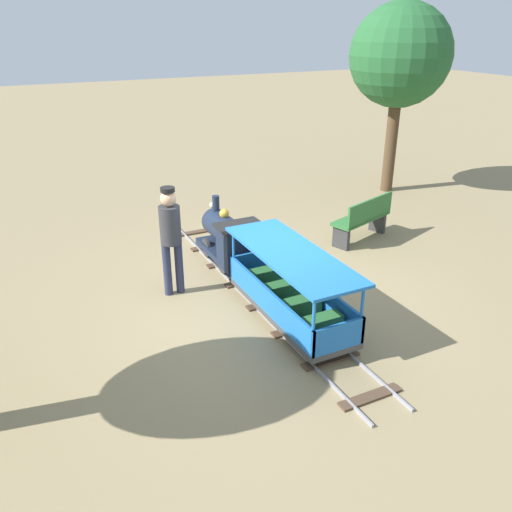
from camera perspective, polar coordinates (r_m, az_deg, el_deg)
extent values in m
plane|color=#8C7A56|center=(7.62, 1.15, -4.73)|extent=(60.00, 60.00, 0.00)
cube|color=gray|center=(7.69, -1.35, -4.26)|extent=(0.03, 6.05, 0.04)
cube|color=gray|center=(7.90, 2.04, -3.46)|extent=(0.03, 6.05, 0.04)
cube|color=#4C3828|center=(5.94, 12.30, -14.73)|extent=(0.75, 0.14, 0.03)
cube|color=#4C3828|center=(6.42, 8.11, -11.06)|extent=(0.75, 0.14, 0.03)
cube|color=#4C3828|center=(6.94, 4.62, -7.87)|extent=(0.75, 0.14, 0.03)
cube|color=#4C3828|center=(7.50, 1.67, -5.12)|extent=(0.75, 0.14, 0.03)
cube|color=#4C3828|center=(8.09, -0.84, -2.75)|extent=(0.75, 0.14, 0.03)
cube|color=#4C3828|center=(8.71, -2.98, -0.71)|extent=(0.75, 0.14, 0.03)
cube|color=#4C3828|center=(9.35, -4.84, 1.06)|extent=(0.75, 0.14, 0.03)
cube|color=#4C3828|center=(10.01, -6.46, 2.60)|extent=(0.75, 0.14, 0.03)
cube|color=#192338|center=(8.62, -2.99, 0.44)|extent=(0.63, 1.40, 0.10)
cylinder|color=#192338|center=(8.66, -3.57, 3.04)|extent=(0.44, 0.85, 0.44)
cylinder|color=#B7932D|center=(9.03, -4.63, 3.92)|extent=(0.37, 0.02, 0.37)
cylinder|color=#192338|center=(8.80, -4.39, 5.76)|extent=(0.12, 0.12, 0.25)
sphere|color=#B7932D|center=(8.52, -3.48, 4.62)|extent=(0.16, 0.16, 0.16)
cube|color=#192338|center=(8.10, -1.69, 1.32)|extent=(0.63, 0.45, 0.55)
cube|color=black|center=(7.98, -1.71, 3.26)|extent=(0.71, 0.53, 0.04)
sphere|color=#F2EAB2|center=(8.97, -4.75, 5.54)|extent=(0.10, 0.10, 0.10)
cylinder|color=#2D2D2D|center=(8.84, -5.42, 0.91)|extent=(0.05, 0.32, 0.32)
cylinder|color=#2D2D2D|center=(9.02, -2.38, 1.49)|extent=(0.05, 0.32, 0.32)
cylinder|color=#2D2D2D|center=(8.24, -3.65, -0.83)|extent=(0.05, 0.32, 0.32)
cylinder|color=#2D2D2D|center=(8.43, -0.43, -0.17)|extent=(0.05, 0.32, 0.32)
cube|color=#3F3F3F|center=(7.02, 3.69, -5.82)|extent=(0.71, 2.25, 0.08)
cube|color=blue|center=(6.77, 1.25, -4.90)|extent=(0.04, 2.25, 0.35)
cube|color=blue|center=(7.07, 6.11, -3.69)|extent=(0.04, 2.25, 0.35)
cube|color=blue|center=(7.79, -0.30, -0.79)|extent=(0.71, 0.04, 0.35)
cube|color=blue|center=(6.13, 8.92, -8.71)|extent=(0.71, 0.04, 0.35)
cylinder|color=blue|center=(7.55, -2.43, 0.03)|extent=(0.04, 0.04, 0.75)
cylinder|color=blue|center=(7.81, 1.95, 0.91)|extent=(0.04, 0.04, 0.75)
cylinder|color=blue|center=(5.88, 6.24, -7.76)|extent=(0.04, 0.04, 0.75)
cylinder|color=blue|center=(6.21, 11.38, -6.23)|extent=(0.04, 0.04, 0.75)
cube|color=blue|center=(6.65, 3.87, 0.21)|extent=(0.81, 2.35, 0.04)
cube|color=#2D6B33|center=(6.41, 6.99, -7.52)|extent=(0.55, 0.20, 0.24)
cube|color=#2D6B33|center=(6.76, 4.75, -5.58)|extent=(0.55, 0.20, 0.24)
cube|color=#2D6B33|center=(7.13, 2.75, -3.83)|extent=(0.55, 0.20, 0.24)
cube|color=#2D6B33|center=(7.51, 0.95, -2.26)|extent=(0.55, 0.20, 0.24)
cylinder|color=#262626|center=(7.54, -0.99, -3.70)|extent=(0.04, 0.24, 0.24)
cylinder|color=#262626|center=(7.74, 2.45, -2.90)|extent=(0.04, 0.24, 0.24)
cylinder|color=#262626|center=(6.35, 5.21, -9.70)|extent=(0.04, 0.24, 0.24)
cylinder|color=#262626|center=(6.60, 9.07, -8.51)|extent=(0.04, 0.24, 0.24)
cylinder|color=#282D47|center=(7.69, -9.62, -1.46)|extent=(0.12, 0.12, 0.80)
cylinder|color=#282D47|center=(7.73, -8.35, -1.20)|extent=(0.12, 0.12, 0.80)
cylinder|color=#333338|center=(7.44, -9.32, 3.35)|extent=(0.30, 0.30, 0.55)
sphere|color=tan|center=(7.32, -9.52, 6.16)|extent=(0.22, 0.22, 0.22)
cylinder|color=black|center=(7.28, -9.59, 7.13)|extent=(0.20, 0.20, 0.06)
cube|color=#2D6B33|center=(9.68, 11.34, 4.07)|extent=(1.36, 0.79, 0.06)
cube|color=#2D6B33|center=(9.52, 12.32, 4.92)|extent=(1.25, 0.45, 0.40)
cube|color=#333333|center=(9.32, 9.24, 2.03)|extent=(0.18, 0.33, 0.42)
cube|color=#333333|center=(10.21, 13.06, 3.73)|extent=(0.18, 0.33, 0.42)
cylinder|color=#4C3823|center=(12.60, 14.45, 11.80)|extent=(0.27, 0.27, 2.23)
sphere|color=#235B2D|center=(12.35, 15.41, 20.30)|extent=(2.18, 2.18, 2.18)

